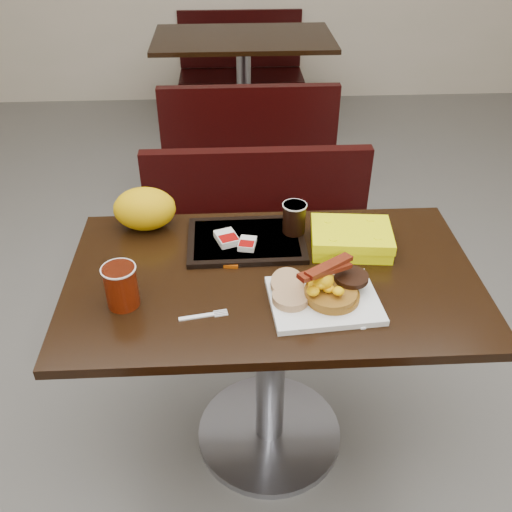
{
  "coord_description": "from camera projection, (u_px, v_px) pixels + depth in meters",
  "views": [
    {
      "loc": [
        -0.12,
        -1.31,
        1.76
      ],
      "look_at": [
        -0.05,
        -0.0,
        0.82
      ],
      "focal_mm": 39.69,
      "sensor_mm": 36.0,
      "label": 1
    }
  ],
  "objects": [
    {
      "name": "hashbrown_sleeve_right",
      "position": [
        247.0,
        244.0,
        1.74
      ],
      "size": [
        0.06,
        0.08,
        0.02
      ],
      "primitive_type": "cube",
      "rotation": [
        0.0,
        0.0,
        -0.21
      ],
      "color": "silver",
      "rests_on": "tray"
    },
    {
      "name": "tray",
      "position": [
        246.0,
        240.0,
        1.78
      ],
      "size": [
        0.37,
        0.26,
        0.02
      ],
      "primitive_type": "cube",
      "rotation": [
        0.0,
        0.0,
        0.01
      ],
      "color": "black",
      "rests_on": "table_near"
    },
    {
      "name": "platter",
      "position": [
        324.0,
        300.0,
        1.54
      ],
      "size": [
        0.31,
        0.25,
        0.02
      ],
      "primitive_type": "cube",
      "rotation": [
        0.0,
        0.0,
        0.08
      ],
      "color": "white",
      "rests_on": "table_near"
    },
    {
      "name": "bench_near_n",
      "position": [
        259.0,
        247.0,
        2.45
      ],
      "size": [
        1.0,
        0.46,
        0.72
      ],
      "primitive_type": null,
      "color": "black",
      "rests_on": "floor"
    },
    {
      "name": "paper_bag",
      "position": [
        145.0,
        209.0,
        1.82
      ],
      "size": [
        0.2,
        0.15,
        0.14
      ],
      "primitive_type": "ellipsoid",
      "rotation": [
        0.0,
        0.0,
        -0.0
      ],
      "color": "#EEA007",
      "rests_on": "table_near"
    },
    {
      "name": "condiment_syrup",
      "position": [
        231.0,
        264.0,
        1.69
      ],
      "size": [
        0.05,
        0.04,
        0.01
      ],
      "primitive_type": "cube",
      "rotation": [
        0.0,
        0.0,
        -0.15
      ],
      "color": "#A63E07",
      "rests_on": "table_near"
    },
    {
      "name": "table_near",
      "position": [
        271.0,
        364.0,
        1.87
      ],
      "size": [
        1.2,
        0.7,
        0.75
      ],
      "primitive_type": null,
      "color": "black",
      "rests_on": "floor"
    },
    {
      "name": "scrambled_eggs",
      "position": [
        323.0,
        282.0,
        1.51
      ],
      "size": [
        0.1,
        0.08,
        0.05
      ],
      "primitive_type": "ellipsoid",
      "rotation": [
        0.0,
        0.0,
        0.01
      ],
      "color": "orange",
      "rests_on": "pancake_stack"
    },
    {
      "name": "muffin_top",
      "position": [
        287.0,
        283.0,
        1.55
      ],
      "size": [
        0.1,
        0.1,
        0.05
      ],
      "primitive_type": "cylinder",
      "rotation": [
        0.38,
        0.0,
        0.08
      ],
      "color": "tan",
      "rests_on": "platter"
    },
    {
      "name": "knife",
      "position": [
        353.0,
        307.0,
        1.53
      ],
      "size": [
        0.03,
        0.17,
        0.0
      ],
      "primitive_type": "cube",
      "rotation": [
        0.0,
        0.0,
        -1.46
      ],
      "color": "white",
      "rests_on": "table_near"
    },
    {
      "name": "sausage_patty",
      "position": [
        351.0,
        277.0,
        1.55
      ],
      "size": [
        0.1,
        0.1,
        0.01
      ],
      "primitive_type": "cylinder",
      "rotation": [
        0.0,
        0.0,
        0.09
      ],
      "color": "black",
      "rests_on": "pancake_stack"
    },
    {
      "name": "muffin_bottom",
      "position": [
        291.0,
        297.0,
        1.52
      ],
      "size": [
        0.12,
        0.12,
        0.02
      ],
      "primitive_type": "cylinder",
      "rotation": [
        0.0,
        0.0,
        0.16
      ],
      "color": "tan",
      "rests_on": "platter"
    },
    {
      "name": "bacon_strips",
      "position": [
        325.0,
        270.0,
        1.49
      ],
      "size": [
        0.19,
        0.15,
        0.01
      ],
      "primitive_type": null,
      "rotation": [
        0.0,
        0.0,
        0.56
      ],
      "color": "#440A04",
      "rests_on": "scrambled_eggs"
    },
    {
      "name": "bench_far_n",
      "position": [
        241.0,
        63.0,
        4.56
      ],
      "size": [
        1.0,
        0.46,
        0.72
      ],
      "primitive_type": null,
      "color": "black",
      "rests_on": "floor"
    },
    {
      "name": "coffee_cup_near",
      "position": [
        121.0,
        286.0,
        1.51
      ],
      "size": [
        0.11,
        0.11,
        0.12
      ],
      "primitive_type": "cylinder",
      "rotation": [
        0.0,
        0.0,
        0.42
      ],
      "color": "maroon",
      "rests_on": "table_near"
    },
    {
      "name": "clamshell",
      "position": [
        351.0,
        238.0,
        1.75
      ],
      "size": [
        0.26,
        0.21,
        0.07
      ],
      "primitive_type": "cube",
      "rotation": [
        0.0,
        0.0,
        -0.1
      ],
      "color": "#FDFF04",
      "rests_on": "table_near"
    },
    {
      "name": "condiment_ketchup",
      "position": [
        224.0,
        257.0,
        1.72
      ],
      "size": [
        0.05,
        0.04,
        0.01
      ],
      "primitive_type": "cube",
      "rotation": [
        0.0,
        0.0,
        -0.25
      ],
      "color": "#8C0504",
      "rests_on": "table_near"
    },
    {
      "name": "hashbrown_sleeve_left",
      "position": [
        227.0,
        238.0,
        1.76
      ],
      "size": [
        0.08,
        0.1,
        0.02
      ],
      "primitive_type": "cube",
      "rotation": [
        0.0,
        0.0,
        0.35
      ],
      "color": "silver",
      "rests_on": "tray"
    },
    {
      "name": "coffee_cup_far",
      "position": [
        294.0,
        218.0,
        1.78
      ],
      "size": [
        0.08,
        0.08,
        0.1
      ],
      "primitive_type": "cylinder",
      "rotation": [
        0.0,
        0.0,
        -0.14
      ],
      "color": "black",
      "rests_on": "tray"
    },
    {
      "name": "bench_far_s",
      "position": [
        248.0,
        134.0,
        3.42
      ],
      "size": [
        1.0,
        0.46,
        0.72
      ],
      "primitive_type": null,
      "color": "black",
      "rests_on": "floor"
    },
    {
      "name": "pancake_stack",
      "position": [
        332.0,
        293.0,
        1.53
      ],
      "size": [
        0.16,
        0.16,
        0.03
      ],
      "primitive_type": "cylinder",
      "rotation": [
        0.0,
        0.0,
        0.09
      ],
      "color": "brown",
      "rests_on": "platter"
    },
    {
      "name": "floor",
      "position": [
        269.0,
        435.0,
        2.09
      ],
      "size": [
        6.0,
        7.0,
        0.01
      ],
      "primitive_type": "cube",
      "color": "slate",
      "rests_on": "ground"
    },
    {
      "name": "fork",
      "position": [
        196.0,
        317.0,
        1.5
      ],
      "size": [
        0.13,
        0.05,
        0.0
      ],
      "primitive_type": null,
      "rotation": [
        0.0,
        0.0,
        0.17
      ],
      "color": "white",
      "rests_on": "table_near"
    },
    {
      "name": "table_far",
      "position": [
        244.0,
        92.0,
        3.98
      ],
      "size": [
        1.2,
        0.7,
        0.75
      ],
      "primitive_type": null,
      "color": "black",
      "rests_on": "floor"
    }
  ]
}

